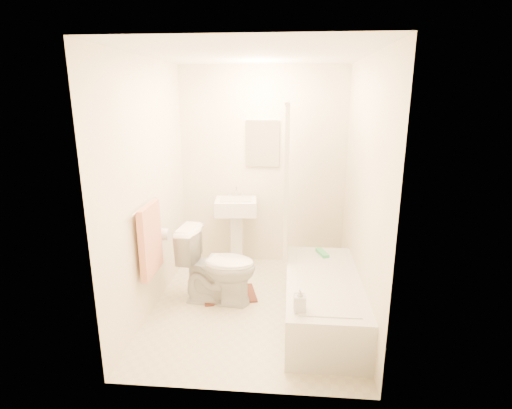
# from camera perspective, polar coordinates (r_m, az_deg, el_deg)

# --- Properties ---
(floor) EXTENTS (2.40, 2.40, 0.00)m
(floor) POSITION_cam_1_polar(r_m,az_deg,el_deg) (4.16, -0.31, -14.34)
(floor) COLOR beige
(floor) RESTS_ON ground
(ceiling) EXTENTS (2.40, 2.40, 0.00)m
(ceiling) POSITION_cam_1_polar(r_m,az_deg,el_deg) (3.62, -0.36, 20.73)
(ceiling) COLOR white
(ceiling) RESTS_ON ground
(wall_back) EXTENTS (2.00, 0.02, 2.40)m
(wall_back) POSITION_cam_1_polar(r_m,az_deg,el_deg) (4.88, 0.97, 5.23)
(wall_back) COLOR beige
(wall_back) RESTS_ON ground
(wall_left) EXTENTS (0.02, 2.40, 2.40)m
(wall_left) POSITION_cam_1_polar(r_m,az_deg,el_deg) (3.93, -15.03, 2.18)
(wall_left) COLOR beige
(wall_left) RESTS_ON ground
(wall_right) EXTENTS (0.02, 2.40, 2.40)m
(wall_right) POSITION_cam_1_polar(r_m,az_deg,el_deg) (3.76, 15.05, 1.58)
(wall_right) COLOR beige
(wall_right) RESTS_ON ground
(mirror) EXTENTS (0.40, 0.03, 0.55)m
(mirror) POSITION_cam_1_polar(r_m,az_deg,el_deg) (4.82, 0.96, 8.70)
(mirror) COLOR white
(mirror) RESTS_ON wall_back
(curtain_rod) EXTENTS (0.03, 1.70, 0.03)m
(curtain_rod) POSITION_cam_1_polar(r_m,az_deg,el_deg) (3.69, 4.58, 14.38)
(curtain_rod) COLOR silver
(curtain_rod) RESTS_ON wall_back
(shower_curtain) EXTENTS (0.04, 0.80, 1.55)m
(shower_curtain) POSITION_cam_1_polar(r_m,az_deg,el_deg) (4.18, 4.41, 3.72)
(shower_curtain) COLOR silver
(shower_curtain) RESTS_ON curtain_rod
(towel_bar) EXTENTS (0.02, 0.60, 0.02)m
(towel_bar) POSITION_cam_1_polar(r_m,az_deg,el_deg) (3.71, -15.62, -0.22)
(towel_bar) COLOR silver
(towel_bar) RESTS_ON wall_left
(towel) EXTENTS (0.06, 0.45, 0.66)m
(towel) POSITION_cam_1_polar(r_m,az_deg,el_deg) (3.80, -14.85, -4.88)
(towel) COLOR #CC7266
(towel) RESTS_ON towel_bar
(toilet_paper) EXTENTS (0.11, 0.12, 0.12)m
(toilet_paper) POSITION_cam_1_polar(r_m,az_deg,el_deg) (4.15, -13.08, -4.17)
(toilet_paper) COLOR white
(toilet_paper) RESTS_ON wall_left
(toilet) EXTENTS (0.82, 0.51, 0.77)m
(toilet) POSITION_cam_1_polar(r_m,az_deg,el_deg) (4.12, -5.45, -8.71)
(toilet) COLOR white
(toilet) RESTS_ON floor
(sink) EXTENTS (0.52, 0.43, 0.94)m
(sink) POSITION_cam_1_polar(r_m,az_deg,el_deg) (4.86, -2.82, -3.73)
(sink) COLOR white
(sink) RESTS_ON floor
(bathtub) EXTENTS (0.68, 1.54, 0.43)m
(bathtub) POSITION_cam_1_polar(r_m,az_deg,el_deg) (3.88, 9.47, -13.25)
(bathtub) COLOR silver
(bathtub) RESTS_ON floor
(bath_mat) EXTENTS (0.62, 0.53, 0.02)m
(bath_mat) POSITION_cam_1_polar(r_m,az_deg,el_deg) (4.37, -3.78, -12.69)
(bath_mat) COLOR #4B1F1A
(bath_mat) RESTS_ON floor
(soap_bottle) EXTENTS (0.10, 0.10, 0.20)m
(soap_bottle) POSITION_cam_1_polar(r_m,az_deg,el_deg) (3.19, 6.29, -13.36)
(soap_bottle) COLOR white
(soap_bottle) RESTS_ON bathtub
(scrub_brush) EXTENTS (0.13, 0.23, 0.04)m
(scrub_brush) POSITION_cam_1_polar(r_m,az_deg,el_deg) (4.28, 9.43, -6.91)
(scrub_brush) COLOR #42C06D
(scrub_brush) RESTS_ON bathtub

